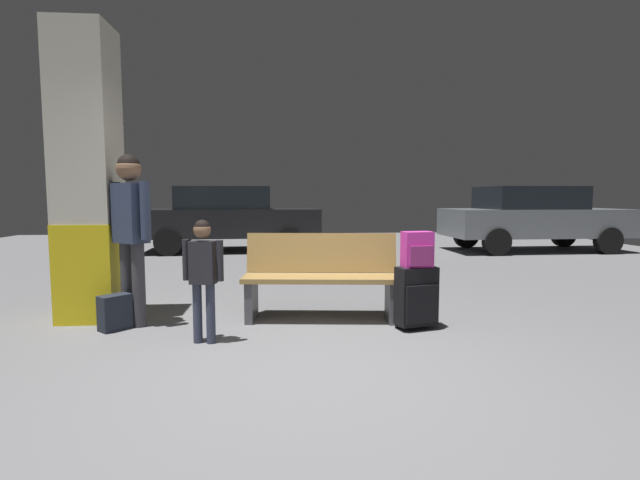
{
  "coord_description": "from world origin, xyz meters",
  "views": [
    {
      "loc": [
        -0.22,
        -3.25,
        1.27
      ],
      "look_at": [
        0.15,
        1.3,
        0.85
      ],
      "focal_mm": 26.17,
      "sensor_mm": 36.0,
      "label": 1
    }
  ],
  "objects_px": {
    "structural_pillar": "(88,177)",
    "parked_car_far": "(229,217)",
    "bench": "(321,277)",
    "backpack_dark_floor": "(115,313)",
    "suitcase": "(417,296)",
    "child": "(203,268)",
    "adult": "(131,221)",
    "parked_car_side": "(532,217)",
    "backpack_bright": "(417,250)"
  },
  "relations": [
    {
      "from": "structural_pillar",
      "to": "parked_car_side",
      "type": "height_order",
      "value": "structural_pillar"
    },
    {
      "from": "suitcase",
      "to": "backpack_bright",
      "type": "distance_m",
      "value": 0.45
    },
    {
      "from": "bench",
      "to": "parked_car_side",
      "type": "relative_size",
      "value": 0.4
    },
    {
      "from": "structural_pillar",
      "to": "bench",
      "type": "xyz_separation_m",
      "value": [
        2.38,
        -0.19,
        -1.04
      ]
    },
    {
      "from": "bench",
      "to": "backpack_dark_floor",
      "type": "relative_size",
      "value": 4.84
    },
    {
      "from": "suitcase",
      "to": "adult",
      "type": "xyz_separation_m",
      "value": [
        -2.76,
        0.37,
        0.72
      ]
    },
    {
      "from": "child",
      "to": "backpack_dark_floor",
      "type": "distance_m",
      "value": 1.16
    },
    {
      "from": "child",
      "to": "adult",
      "type": "relative_size",
      "value": 0.64
    },
    {
      "from": "parked_car_far",
      "to": "suitcase",
      "type": "bearing_deg",
      "value": -69.58
    },
    {
      "from": "bench",
      "to": "suitcase",
      "type": "xyz_separation_m",
      "value": [
        0.88,
        -0.47,
        -0.12
      ]
    },
    {
      "from": "backpack_dark_floor",
      "to": "parked_car_side",
      "type": "distance_m",
      "value": 9.62
    },
    {
      "from": "structural_pillar",
      "to": "adult",
      "type": "relative_size",
      "value": 1.77
    },
    {
      "from": "structural_pillar",
      "to": "backpack_dark_floor",
      "type": "relative_size",
      "value": 8.77
    },
    {
      "from": "adult",
      "to": "parked_car_far",
      "type": "height_order",
      "value": "adult"
    },
    {
      "from": "child",
      "to": "parked_car_side",
      "type": "relative_size",
      "value": 0.26
    },
    {
      "from": "backpack_bright",
      "to": "parked_car_far",
      "type": "bearing_deg",
      "value": 110.42
    },
    {
      "from": "adult",
      "to": "backpack_dark_floor",
      "type": "xyz_separation_m",
      "value": [
        -0.13,
        -0.15,
        -0.87
      ]
    },
    {
      "from": "child",
      "to": "structural_pillar",
      "type": "bearing_deg",
      "value": 144.38
    },
    {
      "from": "backpack_bright",
      "to": "child",
      "type": "relative_size",
      "value": 0.32
    },
    {
      "from": "structural_pillar",
      "to": "adult",
      "type": "height_order",
      "value": "structural_pillar"
    },
    {
      "from": "backpack_bright",
      "to": "backpack_dark_floor",
      "type": "distance_m",
      "value": 2.96
    },
    {
      "from": "adult",
      "to": "parked_car_far",
      "type": "bearing_deg",
      "value": 88.0
    },
    {
      "from": "adult",
      "to": "backpack_dark_floor",
      "type": "bearing_deg",
      "value": -131.12
    },
    {
      "from": "bench",
      "to": "parked_car_far",
      "type": "xyz_separation_m",
      "value": [
        -1.65,
        6.34,
        0.36
      ]
    },
    {
      "from": "adult",
      "to": "structural_pillar",
      "type": "bearing_deg",
      "value": 149.74
    },
    {
      "from": "structural_pillar",
      "to": "backpack_dark_floor",
      "type": "xyz_separation_m",
      "value": [
        0.37,
        -0.44,
        -1.31
      ]
    },
    {
      "from": "backpack_bright",
      "to": "adult",
      "type": "bearing_deg",
      "value": 172.4
    },
    {
      "from": "backpack_dark_floor",
      "to": "parked_car_far",
      "type": "distance_m",
      "value": 6.64
    },
    {
      "from": "parked_car_far",
      "to": "child",
      "type": "bearing_deg",
      "value": -85.42
    },
    {
      "from": "bench",
      "to": "child",
      "type": "relative_size",
      "value": 1.52
    },
    {
      "from": "bench",
      "to": "parked_car_side",
      "type": "bearing_deg",
      "value": 46.35
    },
    {
      "from": "parked_car_side",
      "to": "adult",
      "type": "bearing_deg",
      "value": -141.53
    },
    {
      "from": "backpack_bright",
      "to": "bench",
      "type": "bearing_deg",
      "value": 151.94
    },
    {
      "from": "adult",
      "to": "backpack_bright",
      "type": "bearing_deg",
      "value": -7.6
    },
    {
      "from": "parked_car_side",
      "to": "parked_car_far",
      "type": "bearing_deg",
      "value": 175.21
    },
    {
      "from": "child",
      "to": "parked_car_far",
      "type": "xyz_separation_m",
      "value": [
        -0.57,
        7.08,
        0.14
      ]
    },
    {
      "from": "suitcase",
      "to": "backpack_bright",
      "type": "xyz_separation_m",
      "value": [
        -0.0,
        -0.0,
        0.45
      ]
    },
    {
      "from": "structural_pillar",
      "to": "parked_car_far",
      "type": "bearing_deg",
      "value": 83.29
    },
    {
      "from": "adult",
      "to": "parked_car_side",
      "type": "height_order",
      "value": "adult"
    },
    {
      "from": "adult",
      "to": "parked_car_side",
      "type": "relative_size",
      "value": 0.41
    },
    {
      "from": "backpack_dark_floor",
      "to": "bench",
      "type": "bearing_deg",
      "value": 7.23
    },
    {
      "from": "parked_car_far",
      "to": "parked_car_side",
      "type": "xyz_separation_m",
      "value": [
        7.13,
        -0.6,
        0.0
      ]
    },
    {
      "from": "bench",
      "to": "backpack_dark_floor",
      "type": "xyz_separation_m",
      "value": [
        -2.01,
        -0.26,
        -0.28
      ]
    },
    {
      "from": "structural_pillar",
      "to": "child",
      "type": "xyz_separation_m",
      "value": [
        1.29,
        -0.93,
        -0.82
      ]
    },
    {
      "from": "suitcase",
      "to": "child",
      "type": "bearing_deg",
      "value": -172.29
    },
    {
      "from": "structural_pillar",
      "to": "suitcase",
      "type": "height_order",
      "value": "structural_pillar"
    },
    {
      "from": "suitcase",
      "to": "backpack_bright",
      "type": "height_order",
      "value": "backpack_bright"
    },
    {
      "from": "structural_pillar",
      "to": "suitcase",
      "type": "bearing_deg",
      "value": -11.42
    },
    {
      "from": "structural_pillar",
      "to": "parked_car_far",
      "type": "xyz_separation_m",
      "value": [
        0.72,
        6.15,
        -0.67
      ]
    },
    {
      "from": "child",
      "to": "parked_car_far",
      "type": "relative_size",
      "value": 0.26
    }
  ]
}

